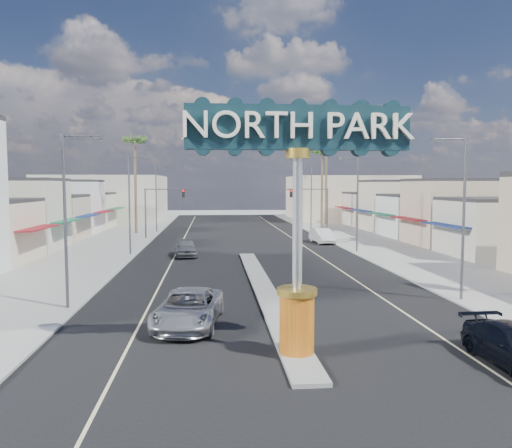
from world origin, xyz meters
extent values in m
plane|color=gray|center=(0.00, 30.00, 0.00)|extent=(160.00, 160.00, 0.00)
cube|color=black|center=(0.00, 30.00, 0.01)|extent=(20.00, 120.00, 0.01)
cube|color=gray|center=(0.00, 14.00, 0.08)|extent=(1.30, 30.00, 0.16)
cube|color=gray|center=(-14.00, 30.00, 0.06)|extent=(8.00, 120.00, 0.12)
cube|color=gray|center=(14.00, 30.00, 0.06)|extent=(8.00, 120.00, 0.12)
cube|color=beige|center=(-24.00, 43.00, 3.00)|extent=(12.00, 42.00, 6.00)
cube|color=#B7B29E|center=(24.00, 43.00, 3.00)|extent=(12.00, 42.00, 6.00)
cube|color=#B7B29E|center=(-22.00, 75.00, 4.00)|extent=(20.00, 20.00, 8.00)
cube|color=beige|center=(22.00, 75.00, 4.00)|extent=(20.00, 20.00, 8.00)
cylinder|color=#CD430F|center=(0.00, 2.00, 1.26)|extent=(1.30, 1.30, 2.20)
cylinder|color=gold|center=(0.00, 2.00, 2.49)|extent=(1.50, 1.50, 0.25)
cylinder|color=#B7B7BC|center=(0.00, 2.00, 5.01)|extent=(0.36, 0.36, 4.80)
cylinder|color=gold|center=(0.00, 2.00, 7.58)|extent=(0.90, 0.90, 0.35)
cube|color=#0E262D|center=(0.00, 2.00, 8.51)|extent=(8.20, 0.50, 1.60)
cylinder|color=#47474C|center=(-11.00, 44.00, 3.00)|extent=(0.18, 0.18, 6.00)
cylinder|color=#47474C|center=(-8.50, 44.00, 5.90)|extent=(5.00, 0.12, 0.12)
cube|color=black|center=(-6.50, 44.00, 5.40)|extent=(0.32, 0.32, 1.00)
sphere|color=red|center=(-6.50, 43.82, 5.72)|extent=(0.22, 0.22, 0.22)
cylinder|color=#47474C|center=(11.00, 44.00, 3.00)|extent=(0.18, 0.18, 6.00)
cylinder|color=#47474C|center=(8.50, 44.00, 5.90)|extent=(5.00, 0.12, 0.12)
cube|color=black|center=(6.50, 44.00, 5.40)|extent=(0.32, 0.32, 1.00)
sphere|color=red|center=(6.50, 43.82, 5.72)|extent=(0.22, 0.22, 0.22)
cylinder|color=#47474C|center=(-10.60, 10.00, 4.50)|extent=(0.16, 0.16, 9.00)
cylinder|color=#47474C|center=(-9.70, 10.00, 8.90)|extent=(1.80, 0.10, 0.10)
cube|color=#47474C|center=(-8.90, 10.00, 8.80)|extent=(0.50, 0.22, 0.15)
cylinder|color=#47474C|center=(-10.60, 30.00, 4.50)|extent=(0.16, 0.16, 9.00)
cylinder|color=#47474C|center=(-9.70, 30.00, 8.90)|extent=(1.80, 0.10, 0.10)
cube|color=#47474C|center=(-8.90, 30.00, 8.80)|extent=(0.50, 0.22, 0.15)
cylinder|color=#47474C|center=(-10.60, 52.00, 4.50)|extent=(0.16, 0.16, 9.00)
cylinder|color=#47474C|center=(-9.70, 52.00, 8.90)|extent=(1.80, 0.10, 0.10)
cube|color=#47474C|center=(-8.90, 52.00, 8.80)|extent=(0.50, 0.22, 0.15)
cylinder|color=#47474C|center=(10.60, 10.00, 4.50)|extent=(0.16, 0.16, 9.00)
cylinder|color=#47474C|center=(9.70, 10.00, 8.90)|extent=(1.80, 0.10, 0.10)
cube|color=#47474C|center=(8.90, 10.00, 8.80)|extent=(0.50, 0.22, 0.15)
cylinder|color=#47474C|center=(10.60, 30.00, 4.50)|extent=(0.16, 0.16, 9.00)
cylinder|color=#47474C|center=(9.70, 30.00, 8.90)|extent=(1.80, 0.10, 0.10)
cube|color=#47474C|center=(8.90, 30.00, 8.80)|extent=(0.50, 0.22, 0.15)
cylinder|color=#47474C|center=(10.60, 52.00, 4.50)|extent=(0.16, 0.16, 9.00)
cylinder|color=#47474C|center=(9.70, 52.00, 8.90)|extent=(1.80, 0.10, 0.10)
cube|color=#47474C|center=(8.90, 52.00, 8.80)|extent=(0.50, 0.22, 0.15)
cylinder|color=brown|center=(-13.00, 50.00, 6.00)|extent=(0.36, 0.36, 12.00)
cylinder|color=brown|center=(13.00, 56.00, 5.50)|extent=(0.36, 0.36, 11.00)
cylinder|color=brown|center=(15.00, 62.00, 6.50)|extent=(0.36, 0.36, 13.00)
imported|color=#AFB0B4|center=(-4.23, 6.48, 0.82)|extent=(3.46, 6.18, 1.63)
imported|color=slate|center=(-5.50, 28.88, 0.81)|extent=(2.38, 4.93, 1.62)
imported|color=silver|center=(9.00, 37.84, 0.81)|extent=(2.15, 5.07, 1.63)
camera|label=1|loc=(-3.15, -16.10, 6.45)|focal=35.00mm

